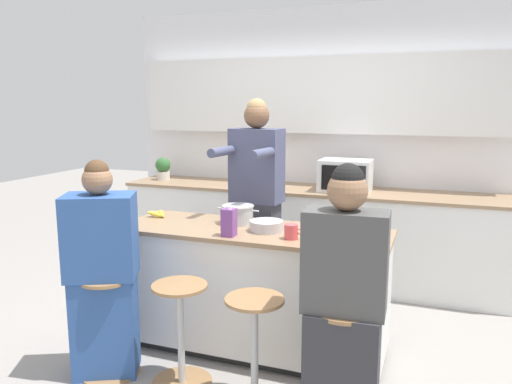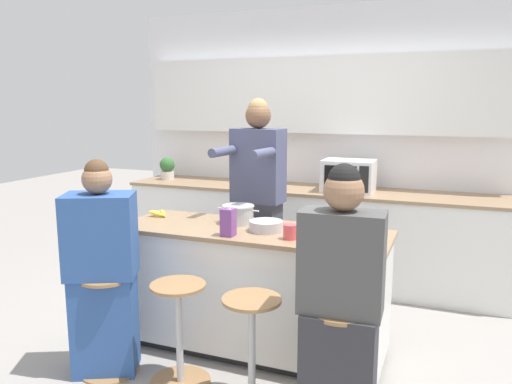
% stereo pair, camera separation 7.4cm
% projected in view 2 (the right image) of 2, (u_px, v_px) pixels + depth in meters
% --- Properties ---
extents(ground_plane, '(16.00, 16.00, 0.00)m').
position_uv_depth(ground_plane, '(253.00, 348.00, 3.61)').
color(ground_plane, gray).
extents(wall_back, '(4.09, 0.22, 2.70)m').
position_uv_depth(wall_back, '(322.00, 124.00, 5.07)').
color(wall_back, white).
rests_on(wall_back, ground_plane).
extents(back_counter, '(3.79, 0.67, 0.92)m').
position_uv_depth(back_counter, '(311.00, 234.00, 4.96)').
color(back_counter, white).
rests_on(back_counter, ground_plane).
extents(kitchen_island, '(1.89, 0.66, 0.88)m').
position_uv_depth(kitchen_island, '(253.00, 289.00, 3.53)').
color(kitchen_island, black).
rests_on(kitchen_island, ground_plane).
extents(bar_stool_leftmost, '(0.38, 0.38, 0.66)m').
position_uv_depth(bar_stool_leftmost, '(108.00, 323.00, 3.24)').
color(bar_stool_leftmost, '#997047').
rests_on(bar_stool_leftmost, ground_plane).
extents(bar_stool_center_left, '(0.38, 0.38, 0.66)m').
position_uv_depth(bar_stool_center_left, '(179.00, 333.00, 3.10)').
color(bar_stool_center_left, '#997047').
rests_on(bar_stool_center_left, ground_plane).
extents(bar_stool_center_right, '(0.38, 0.38, 0.66)m').
position_uv_depth(bar_stool_center_right, '(252.00, 351.00, 2.88)').
color(bar_stool_center_right, '#997047').
rests_on(bar_stool_center_right, ground_plane).
extents(bar_stool_rightmost, '(0.38, 0.38, 0.66)m').
position_uv_depth(bar_stool_rightmost, '(339.00, 365.00, 2.72)').
color(bar_stool_rightmost, '#997047').
rests_on(bar_stool_rightmost, ground_plane).
extents(person_cooking, '(0.45, 0.57, 1.78)m').
position_uv_depth(person_cooking, '(258.00, 210.00, 4.04)').
color(person_cooking, '#383842').
rests_on(person_cooking, ground_plane).
extents(person_wrapped_blanket, '(0.51, 0.44, 1.41)m').
position_uv_depth(person_wrapped_blanket, '(102.00, 274.00, 3.19)').
color(person_wrapped_blanket, '#2D5193').
rests_on(person_wrapped_blanket, ground_plane).
extents(person_seated_near, '(0.44, 0.28, 1.45)m').
position_uv_depth(person_seated_near, '(340.00, 310.00, 2.63)').
color(person_seated_near, '#333338').
rests_on(person_seated_near, ground_plane).
extents(cooking_pot, '(0.32, 0.23, 0.13)m').
position_uv_depth(cooking_pot, '(238.00, 214.00, 3.61)').
color(cooking_pot, '#B7BABC').
rests_on(cooking_pot, kitchen_island).
extents(fruit_bowl, '(0.23, 0.23, 0.08)m').
position_uv_depth(fruit_bowl, '(333.00, 233.00, 3.18)').
color(fruit_bowl, white).
rests_on(fruit_bowl, kitchen_island).
extents(mixing_bowl_steel, '(0.23, 0.23, 0.07)m').
position_uv_depth(mixing_bowl_steel, '(266.00, 226.00, 3.40)').
color(mixing_bowl_steel, '#B7BABC').
rests_on(mixing_bowl_steel, kitchen_island).
extents(coffee_cup_near, '(0.12, 0.09, 0.10)m').
position_uv_depth(coffee_cup_near, '(290.00, 232.00, 3.19)').
color(coffee_cup_near, '#DB4C51').
rests_on(coffee_cup_near, kitchen_island).
extents(banana_bunch, '(0.17, 0.12, 0.05)m').
position_uv_depth(banana_bunch, '(159.00, 213.00, 3.84)').
color(banana_bunch, yellow).
rests_on(banana_bunch, kitchen_island).
extents(juice_carton, '(0.08, 0.08, 0.20)m').
position_uv_depth(juice_carton, '(228.00, 222.00, 3.26)').
color(juice_carton, '#7A428E').
rests_on(juice_carton, kitchen_island).
extents(microwave, '(0.47, 0.35, 0.30)m').
position_uv_depth(microwave, '(349.00, 176.00, 4.68)').
color(microwave, white).
rests_on(microwave, back_counter).
extents(potted_plant, '(0.16, 0.16, 0.24)m').
position_uv_depth(potted_plant, '(167.00, 168.00, 5.45)').
color(potted_plant, beige).
rests_on(potted_plant, back_counter).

